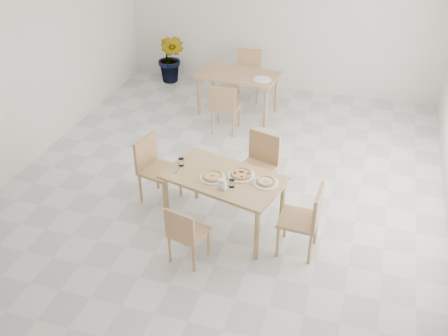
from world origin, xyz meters
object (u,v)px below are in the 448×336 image
(main_table, at_px, (224,183))
(chair_back_s, at_px, (225,105))
(chair_east, at_px, (306,217))
(pizza_pepperoni, at_px, (241,174))
(chair_north, at_px, (259,162))
(napkin_holder, at_px, (222,185))
(chair_west, at_px, (154,165))
(chair_south, at_px, (185,232))
(pizza_margherita, at_px, (213,176))
(tumbler_a, at_px, (181,162))
(plate_pepperoni, at_px, (241,175))
(tumbler_b, at_px, (232,183))
(potted_plant, at_px, (171,58))
(chair_back_n, at_px, (249,71))
(plate_margherita, at_px, (213,178))
(pizza_mushroom, at_px, (266,181))
(second_table, at_px, (238,79))
(plate_empty, at_px, (262,79))
(plate_mushroom, at_px, (266,183))

(main_table, bearing_deg, chair_back_s, 121.13)
(chair_east, relative_size, pizza_pepperoni, 3.23)
(chair_north, xyz_separation_m, napkin_holder, (-0.20, -1.05, 0.27))
(chair_west, xyz_separation_m, chair_back_s, (0.35, 2.07, -0.02))
(chair_south, relative_size, pizza_margherita, 2.60)
(tumbler_a, bearing_deg, napkin_holder, -28.43)
(plate_pepperoni, distance_m, tumbler_b, 0.26)
(potted_plant, bearing_deg, tumbler_b, -59.87)
(main_table, relative_size, chair_back_n, 1.75)
(chair_east, relative_size, tumbler_a, 9.22)
(chair_east, distance_m, napkin_holder, 1.04)
(chair_north, relative_size, pizza_pepperoni, 3.35)
(napkin_holder, relative_size, chair_back_s, 0.15)
(chair_east, bearing_deg, plate_margherita, -93.65)
(main_table, distance_m, tumbler_b, 0.27)
(pizza_mushroom, height_order, chair_back_s, chair_back_s)
(tumbler_b, xyz_separation_m, potted_plant, (-2.52, 4.33, -0.29))
(pizza_margherita, relative_size, tumbler_a, 3.03)
(chair_back_s, bearing_deg, napkin_holder, 106.11)
(pizza_pepperoni, height_order, tumbler_a, tumbler_a)
(pizza_margherita, bearing_deg, chair_east, -5.70)
(main_table, height_order, chair_south, chair_south)
(plate_margherita, distance_m, second_table, 3.30)
(chair_east, xyz_separation_m, plate_pepperoni, (-0.86, 0.27, 0.24))
(chair_west, relative_size, chair_east, 1.01)
(main_table, distance_m, pizza_mushroom, 0.53)
(chair_back_s, relative_size, potted_plant, 0.87)
(pizza_margherita, xyz_separation_m, chair_back_n, (-0.60, 4.00, -0.26))
(chair_north, xyz_separation_m, plate_empty, (-0.51, 2.25, 0.22))
(potted_plant, bearing_deg, plate_margherita, -62.03)
(pizza_pepperoni, height_order, chair_back_s, chair_back_s)
(tumbler_b, bearing_deg, potted_plant, 120.13)
(tumbler_a, height_order, plate_empty, tumbler_a)
(napkin_holder, relative_size, plate_empty, 0.44)
(main_table, bearing_deg, chair_east, 4.02)
(pizza_margherita, relative_size, potted_plant, 0.29)
(plate_empty, bearing_deg, second_table, 164.30)
(plate_pepperoni, xyz_separation_m, pizza_margherita, (-0.31, -0.15, 0.02))
(plate_pepperoni, height_order, tumbler_b, tumbler_b)
(plate_empty, bearing_deg, potted_plant, 152.17)
(plate_margherita, bearing_deg, chair_back_s, 103.77)
(napkin_holder, height_order, chair_back_n, chair_back_n)
(chair_west, relative_size, plate_mushroom, 3.01)
(plate_margherita, distance_m, tumbler_a, 0.50)
(main_table, bearing_deg, plate_empty, 109.08)
(main_table, distance_m, chair_back_s, 2.51)
(chair_back_n, bearing_deg, chair_south, -92.45)
(chair_east, xyz_separation_m, pizza_mushroom, (-0.53, 0.19, 0.26))
(pizza_pepperoni, xyz_separation_m, second_table, (-0.91, 3.10, -0.12))
(pizza_pepperoni, relative_size, second_table, 0.20)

